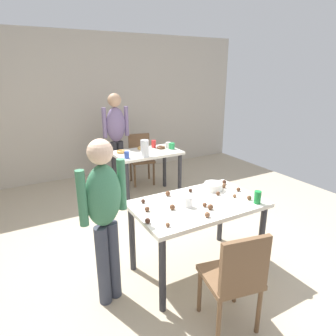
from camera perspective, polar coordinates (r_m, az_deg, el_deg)
name	(u,v)px	position (r m, az deg, el deg)	size (l,w,h in m)	color
ground_plane	(178,258)	(3.38, 1.87, -16.89)	(6.40, 6.40, 0.00)	tan
wall_back	(88,107)	(5.77, -15.05, 11.27)	(6.40, 0.10, 2.60)	#BCB2A3
dining_table_near	(198,212)	(2.90, 5.71, -8.39)	(1.24, 0.75, 0.75)	silver
dining_table_far	(147,160)	(4.63, -4.03, 1.63)	(1.01, 0.62, 0.75)	silver
chair_near_table	(235,276)	(2.40, 12.84, -19.56)	(0.47, 0.47, 0.87)	brown
chair_far_table	(141,155)	(5.33, -5.28, 2.43)	(0.47, 0.47, 0.87)	brown
person_girl_near	(104,210)	(2.48, -12.11, -7.96)	(0.45, 0.29, 1.46)	#383D4C
person_adult_far	(116,132)	(5.02, -9.93, 6.77)	(0.45, 0.22, 1.60)	#28282D
mixing_bowl	(213,186)	(3.15, 8.68, -3.51)	(0.19, 0.19, 0.08)	white
soda_can	(257,197)	(2.93, 16.81, -5.40)	(0.07, 0.07, 0.12)	#198438
fork_near	(243,206)	(2.85, 14.25, -7.16)	(0.17, 0.02, 0.01)	silver
cup_near_0	(188,202)	(2.75, 3.88, -6.53)	(0.08, 0.08, 0.10)	white
cake_ball_0	(249,198)	(3.00, 15.34, -5.51)	(0.05, 0.05, 0.05)	brown
cake_ball_1	(235,196)	(3.02, 12.67, -5.23)	(0.04, 0.04, 0.04)	brown
cake_ball_2	(147,209)	(2.68, -4.03, -7.85)	(0.05, 0.05, 0.05)	brown
cake_ball_3	(172,207)	(2.70, 0.84, -7.51)	(0.05, 0.05, 0.05)	brown
cake_ball_4	(205,205)	(2.77, 7.05, -7.03)	(0.04, 0.04, 0.04)	brown
cake_ball_5	(168,225)	(2.43, -0.04, -10.82)	(0.04, 0.04, 0.04)	brown
cake_ball_6	(224,185)	(3.23, 10.62, -3.32)	(0.05, 0.05, 0.05)	brown
cake_ball_7	(210,207)	(2.73, 8.13, -7.40)	(0.05, 0.05, 0.05)	brown
cake_ball_8	(207,215)	(2.59, 7.55, -8.86)	(0.05, 0.05, 0.05)	brown
cake_ball_9	(168,193)	(2.98, -0.04, -4.90)	(0.05, 0.05, 0.05)	brown
cake_ball_10	(143,201)	(2.83, -4.78, -6.37)	(0.04, 0.04, 0.04)	#3D2319
cake_ball_11	(148,221)	(2.48, -3.94, -10.08)	(0.05, 0.05, 0.05)	#3D2319
cake_ball_12	(218,193)	(3.04, 9.58, -4.82)	(0.04, 0.04, 0.04)	brown
cake_ball_13	(238,189)	(3.17, 13.37, -4.00)	(0.04, 0.04, 0.04)	brown
cake_ball_14	(191,190)	(3.08, 4.35, -4.31)	(0.04, 0.04, 0.04)	#3D2319
cake_ball_15	(224,182)	(3.34, 10.76, -2.65)	(0.05, 0.05, 0.05)	#3D2319
pitcher_far	(145,148)	(4.30, -4.49, 3.78)	(0.12, 0.12, 0.25)	white
cup_far_0	(154,144)	(4.82, -2.77, 4.64)	(0.07, 0.07, 0.12)	red
cup_far_1	(127,155)	(4.27, -7.93, 2.50)	(0.07, 0.07, 0.10)	#3351B2
cup_far_2	(168,145)	(4.80, 0.02, 4.43)	(0.08, 0.08, 0.09)	white
cup_far_3	(172,146)	(4.73, 0.76, 4.25)	(0.09, 0.09, 0.10)	green
donut_far_0	(121,152)	(4.57, -9.02, 3.13)	(0.14, 0.14, 0.04)	gold
donut_far_1	(161,147)	(4.76, -1.34, 3.99)	(0.13, 0.13, 0.04)	brown
donut_far_2	(142,148)	(4.74, -5.08, 3.84)	(0.14, 0.14, 0.04)	gold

